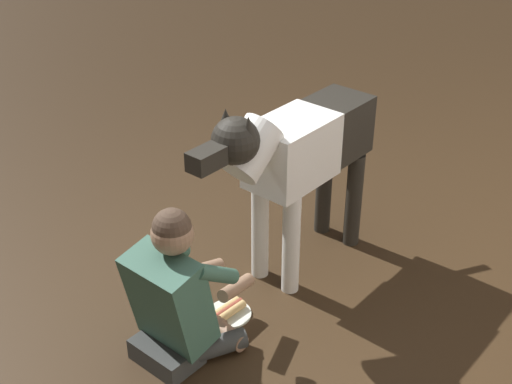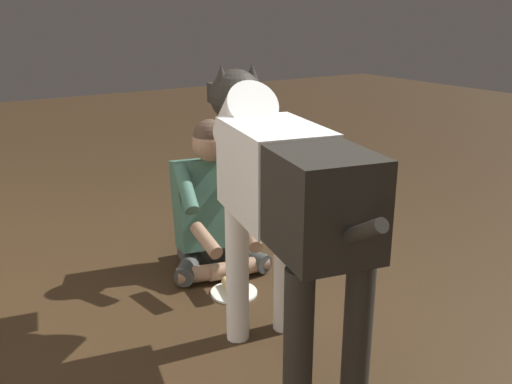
% 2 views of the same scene
% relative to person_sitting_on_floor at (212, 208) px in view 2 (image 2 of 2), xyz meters
% --- Properties ---
extents(ground_plane, '(15.95, 15.95, 0.00)m').
position_rel_person_sitting_on_floor_xyz_m(ground_plane, '(-0.71, 0.03, -0.36)').
color(ground_plane, '#362615').
extents(person_sitting_on_floor, '(0.72, 0.57, 0.88)m').
position_rel_person_sitting_on_floor_xyz_m(person_sitting_on_floor, '(0.00, 0.00, 0.00)').
color(person_sitting_on_floor, '#373A38').
rests_on(person_sitting_on_floor, ground).
extents(large_dog, '(1.55, 0.51, 1.22)m').
position_rel_person_sitting_on_floor_xyz_m(large_dog, '(-0.97, 0.20, 0.43)').
color(large_dog, silver).
rests_on(large_dog, ground).
extents(hot_dog_on_plate, '(0.25, 0.25, 0.06)m').
position_rel_person_sitting_on_floor_xyz_m(hot_dog_on_plate, '(-0.38, 0.08, -0.34)').
color(hot_dog_on_plate, white).
rests_on(hot_dog_on_plate, ground).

